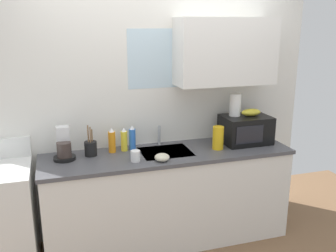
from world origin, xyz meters
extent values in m
cube|color=white|center=(0.00, 0.35, 1.25)|extent=(3.07, 0.10, 2.50)
cube|color=white|center=(0.61, 0.14, 1.79)|extent=(0.95, 0.32, 0.62)
cube|color=silver|center=(-0.02, 0.31, 1.73)|extent=(0.56, 0.02, 0.55)
cube|color=white|center=(0.00, 0.00, 0.43)|extent=(2.27, 0.60, 0.86)
cube|color=#4C4C51|center=(0.00, 0.00, 0.88)|extent=(2.30, 0.63, 0.03)
cube|color=#9EA0A5|center=(-0.02, 0.02, 0.83)|extent=(0.46, 0.38, 0.14)
cylinder|color=#B2B5BA|center=(-0.02, 0.24, 0.99)|extent=(0.03, 0.03, 0.19)
cube|color=black|center=(0.82, 0.05, 1.04)|extent=(0.46, 0.34, 0.27)
cube|color=black|center=(0.77, -0.12, 1.04)|extent=(0.28, 0.01, 0.17)
ellipsoid|color=gold|center=(0.87, 0.05, 1.20)|extent=(0.20, 0.11, 0.07)
cylinder|color=white|center=(0.72, 0.10, 1.28)|extent=(0.11, 0.11, 0.22)
cylinder|color=black|center=(-0.92, 0.08, 0.92)|extent=(0.19, 0.19, 0.03)
cylinder|color=#3F332D|center=(-0.92, 0.07, 1.00)|extent=(0.12, 0.12, 0.13)
cube|color=silver|center=(-0.92, 0.15, 1.05)|extent=(0.11, 0.09, 0.26)
cylinder|color=blue|center=(-0.30, 0.17, 1.00)|extent=(0.06, 0.06, 0.20)
cone|color=white|center=(-0.30, 0.17, 1.12)|extent=(0.05, 0.05, 0.04)
cylinder|color=yellow|center=(-0.38, 0.16, 0.99)|extent=(0.06, 0.06, 0.19)
cone|color=white|center=(-0.38, 0.16, 1.10)|extent=(0.05, 0.05, 0.04)
cylinder|color=orange|center=(-0.49, 0.15, 1.00)|extent=(0.07, 0.07, 0.19)
cone|color=white|center=(-0.49, 0.15, 1.11)|extent=(0.05, 0.05, 0.04)
cylinder|color=gold|center=(0.48, -0.05, 1.01)|extent=(0.10, 0.10, 0.22)
cylinder|color=white|center=(-0.34, -0.14, 0.95)|extent=(0.08, 0.08, 0.09)
cylinder|color=black|center=(-0.69, 0.12, 0.97)|extent=(0.11, 0.11, 0.13)
cylinder|color=olive|center=(-0.70, 0.12, 1.06)|extent=(0.01, 0.02, 0.24)
cylinder|color=olive|center=(-0.67, 0.13, 1.04)|extent=(0.01, 0.02, 0.20)
cylinder|color=olive|center=(-0.69, 0.10, 1.05)|extent=(0.02, 0.02, 0.23)
ellipsoid|color=beige|center=(-0.12, -0.20, 0.93)|extent=(0.13, 0.13, 0.06)
camera|label=1|loc=(-0.96, -3.10, 2.05)|focal=39.85mm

